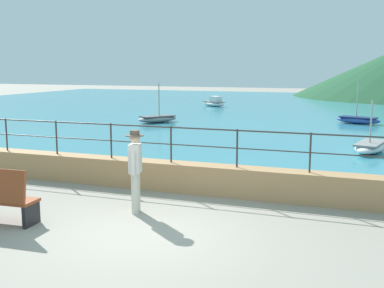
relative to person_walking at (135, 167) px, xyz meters
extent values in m
plane|color=gray|center=(0.83, -1.23, -0.98)|extent=(120.00, 120.00, 0.00)
cube|color=tan|center=(0.83, 1.97, -0.63)|extent=(20.00, 0.56, 0.70)
cylinder|color=#383330|center=(-5.02, 1.97, 0.17)|extent=(0.04, 0.04, 0.90)
cylinder|color=#383330|center=(-3.35, 1.97, 0.17)|extent=(0.04, 0.04, 0.90)
cylinder|color=#383330|center=(-1.68, 1.97, 0.17)|extent=(0.04, 0.04, 0.90)
cylinder|color=#383330|center=(-0.01, 1.97, 0.17)|extent=(0.04, 0.04, 0.90)
cylinder|color=#383330|center=(1.67, 1.97, 0.17)|extent=(0.04, 0.04, 0.90)
cylinder|color=#383330|center=(3.34, 1.97, 0.17)|extent=(0.04, 0.04, 0.90)
cylinder|color=#383330|center=(0.83, 1.97, 0.59)|extent=(18.40, 0.04, 0.04)
cylinder|color=#383330|center=(0.83, 1.97, 0.17)|extent=(18.40, 0.03, 0.03)
cube|color=teal|center=(0.83, 24.61, -0.95)|extent=(64.00, 44.32, 0.06)
cube|color=black|center=(-1.53, -1.44, -0.76)|extent=(0.10, 0.47, 0.43)
cylinder|color=beige|center=(-0.02, 0.09, -0.55)|extent=(0.15, 0.15, 0.86)
cylinder|color=beige|center=(0.02, -0.09, -0.55)|extent=(0.15, 0.15, 0.86)
cube|color=beige|center=(0.00, 0.00, 0.18)|extent=(0.30, 0.40, 0.60)
cylinder|color=beige|center=(-0.06, 0.23, 0.14)|extent=(0.09, 0.09, 0.52)
cylinder|color=beige|center=(0.06, -0.23, 0.14)|extent=(0.09, 0.09, 0.52)
sphere|color=beige|center=(0.00, 0.00, 0.61)|extent=(0.22, 0.22, 0.22)
cylinder|color=#4C4238|center=(0.00, 0.00, 0.66)|extent=(0.38, 0.38, 0.02)
cylinder|color=#4C4238|center=(0.00, 0.00, 0.72)|extent=(0.20, 0.20, 0.10)
ellipsoid|color=gray|center=(-6.00, 14.55, -0.74)|extent=(2.09, 2.38, 0.36)
cube|color=#4D4D51|center=(-6.00, 14.55, -0.59)|extent=(1.71, 1.93, 0.06)
cylinder|color=#B2A899|center=(-5.94, 14.63, 0.31)|extent=(0.06, 0.06, 1.74)
ellipsoid|color=white|center=(-6.29, 25.63, -0.74)|extent=(2.40, 2.05, 0.36)
cube|color=gray|center=(-6.29, 25.63, -0.59)|extent=(1.95, 1.68, 0.06)
cube|color=silver|center=(-6.09, 25.49, -0.36)|extent=(1.02, 0.97, 0.40)
ellipsoid|color=#2D4C9E|center=(4.18, 17.63, -0.74)|extent=(2.47, 1.60, 0.36)
cube|color=navy|center=(4.18, 17.63, -0.59)|extent=(1.99, 1.32, 0.06)
cylinder|color=#B2A899|center=(4.09, 17.66, 0.37)|extent=(0.06, 0.06, 1.86)
ellipsoid|color=white|center=(4.70, 8.87, -0.74)|extent=(1.40, 2.44, 0.36)
cube|color=gray|center=(4.70, 8.87, -0.59)|extent=(1.16, 1.97, 0.06)
cylinder|color=#B2A899|center=(4.68, 8.77, 0.18)|extent=(0.06, 0.06, 1.48)
camera|label=1|loc=(4.38, -8.62, 2.07)|focal=44.18mm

